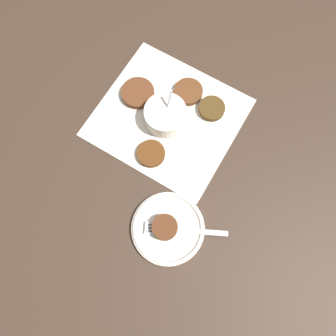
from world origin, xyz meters
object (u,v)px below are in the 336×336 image
(serving_plate, at_px, (168,228))
(sauce_bowl, at_px, (165,117))
(fritter_on_plate, at_px, (165,227))
(fork, at_px, (177,230))

(serving_plate, bearing_deg, sauce_bowl, 110.75)
(fritter_on_plate, bearing_deg, serving_plate, 18.51)
(fritter_on_plate, distance_m, fork, 0.03)
(sauce_bowl, relative_size, fritter_on_plate, 1.96)
(serving_plate, relative_size, fork, 0.90)
(serving_plate, bearing_deg, fritter_on_plate, -161.49)
(sauce_bowl, height_order, serving_plate, sauce_bowl)
(sauce_bowl, distance_m, fritter_on_plate, 0.28)
(fork, bearing_deg, serving_plate, -175.21)
(sauce_bowl, relative_size, serving_plate, 0.68)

